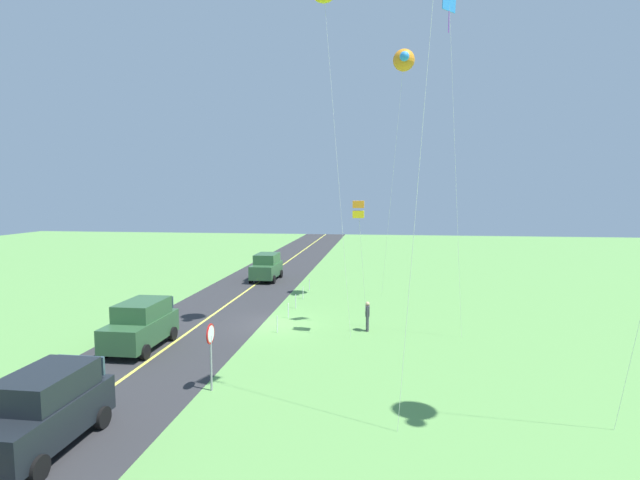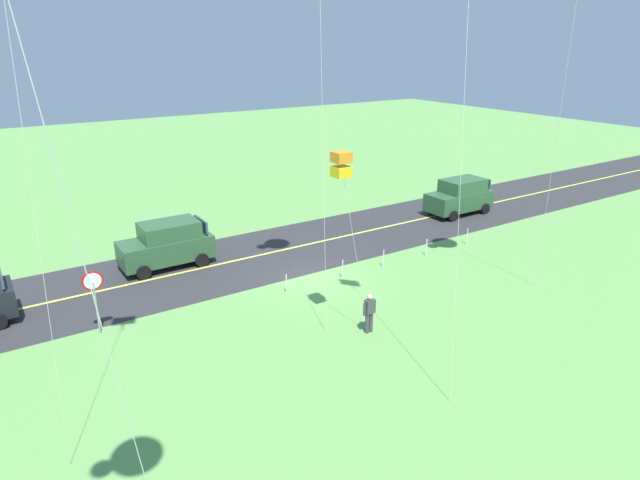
% 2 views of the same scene
% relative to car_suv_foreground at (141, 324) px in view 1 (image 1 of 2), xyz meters
% --- Properties ---
extents(ground_plane, '(120.00, 120.00, 0.10)m').
position_rel_car_suv_foreground_xyz_m(ground_plane, '(-5.01, 5.16, -1.20)').
color(ground_plane, '#60994C').
extents(asphalt_road, '(120.00, 7.00, 0.00)m').
position_rel_car_suv_foreground_xyz_m(asphalt_road, '(-5.01, 1.16, -1.15)').
color(asphalt_road, '#2D2D30').
rests_on(asphalt_road, ground).
extents(road_centre_stripe, '(120.00, 0.16, 0.00)m').
position_rel_car_suv_foreground_xyz_m(road_centre_stripe, '(-5.01, 1.16, -1.15)').
color(road_centre_stripe, '#E5E04C').
rests_on(road_centre_stripe, asphalt_road).
extents(car_suv_foreground, '(4.40, 2.12, 2.24)m').
position_rel_car_suv_foreground_xyz_m(car_suv_foreground, '(0.00, 0.00, 0.00)').
color(car_suv_foreground, '#2D5633').
rests_on(car_suv_foreground, ground).
extents(car_parked_east_near, '(4.40, 2.12, 2.24)m').
position_rel_car_suv_foreground_xyz_m(car_parked_east_near, '(8.97, 1.73, 0.00)').
color(car_parked_east_near, black).
rests_on(car_parked_east_near, ground).
extents(car_parked_west_far, '(4.40, 2.12, 2.24)m').
position_rel_car_suv_foreground_xyz_m(car_parked_west_far, '(-18.49, 1.59, 0.00)').
color(car_parked_west_far, '#2D5633').
rests_on(car_parked_west_far, ground).
extents(stop_sign, '(0.76, 0.08, 2.56)m').
position_rel_car_suv_foreground_xyz_m(stop_sign, '(4.38, 5.07, 0.65)').
color(stop_sign, gray).
rests_on(stop_sign, ground).
extents(person_adult_near, '(0.58, 0.22, 1.60)m').
position_rel_car_suv_foreground_xyz_m(person_adult_near, '(-4.26, 10.59, -0.29)').
color(person_adult_near, '#3F3F47').
rests_on(person_adult_near, ground).
extents(kite_red_low, '(1.35, 0.76, 6.99)m').
position_rel_car_suv_foreground_xyz_m(kite_red_low, '(-3.20, 10.12, 5.39)').
color(kite_red_low, silver).
rests_on(kite_red_low, ground).
extents(kite_yellow_high, '(3.07, 1.95, 16.62)m').
position_rel_car_suv_foreground_xyz_m(kite_yellow_high, '(-11.34, 12.56, 14.76)').
color(kite_yellow_high, silver).
rests_on(kite_yellow_high, ground).
extents(kite_orange_near, '(0.66, 1.40, 17.37)m').
position_rel_car_suv_foreground_xyz_m(kite_orange_near, '(-3.78, 14.43, 15.13)').
color(kite_orange_near, silver).
rests_on(kite_orange_near, ground).
extents(fence_post_0, '(0.05, 0.05, 0.90)m').
position_rel_car_suv_foreground_xyz_m(fence_post_0, '(-14.65, 5.86, -0.70)').
color(fence_post_0, silver).
rests_on(fence_post_0, ground).
extents(fence_post_1, '(0.05, 0.05, 0.90)m').
position_rel_car_suv_foreground_xyz_m(fence_post_1, '(-11.65, 5.86, -0.70)').
color(fence_post_1, silver).
rests_on(fence_post_1, ground).
extents(fence_post_2, '(0.05, 0.05, 0.90)m').
position_rel_car_suv_foreground_xyz_m(fence_post_2, '(-8.81, 5.86, -0.70)').
color(fence_post_2, silver).
rests_on(fence_post_2, ground).
extents(fence_post_3, '(0.05, 0.05, 0.90)m').
position_rel_car_suv_foreground_xyz_m(fence_post_3, '(-6.36, 5.86, -0.70)').
color(fence_post_3, silver).
rests_on(fence_post_3, ground).
extents(fence_post_4, '(0.05, 0.05, 0.90)m').
position_rel_car_suv_foreground_xyz_m(fence_post_4, '(-3.33, 5.86, -0.70)').
color(fence_post_4, silver).
rests_on(fence_post_4, ground).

